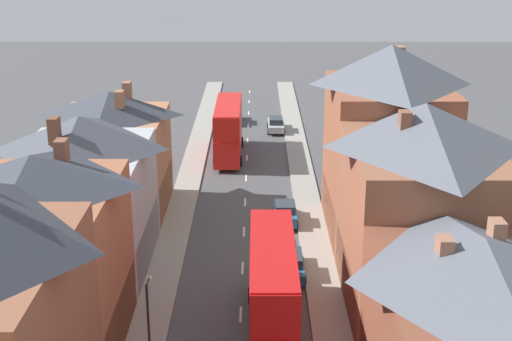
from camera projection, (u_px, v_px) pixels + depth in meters
pavement_left at (178, 220)px, 54.72m from camera, size 2.20×104.00×0.14m
pavement_right at (310, 220)px, 54.73m from camera, size 2.20×104.00×0.14m
centre_line_dashes at (244, 232)px, 52.85m from camera, size 0.14×97.80×0.01m
terrace_row_right at (463, 297)px, 31.80m from camera, size 8.00×54.42×13.86m
double_decker_bus_lead at (228, 129)px, 69.48m from camera, size 2.74×10.80×5.30m
double_decker_bus_mid_street at (272, 287)px, 38.73m from camera, size 2.74×10.80×5.30m
car_near_silver at (290, 264)px, 45.96m from camera, size 1.90×4.49×1.61m
car_parked_left_a at (275, 124)px, 78.82m from camera, size 1.90×4.46×1.59m
car_parked_right_a at (285, 213)px, 54.10m from camera, size 1.90×3.82×1.70m
car_mid_black at (232, 115)px, 82.49m from camera, size 1.90×4.57×1.69m
street_lamp at (149, 325)px, 34.20m from camera, size 0.20×1.12×5.50m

